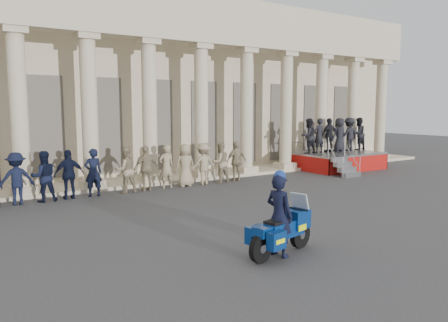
# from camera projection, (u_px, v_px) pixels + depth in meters

# --- Properties ---
(ground) EXTENTS (90.00, 90.00, 0.00)m
(ground) POSITION_uv_depth(u_px,v_px,m) (225.00, 231.00, 11.98)
(ground) COLOR #39393B
(ground) RESTS_ON ground
(building) EXTENTS (40.00, 12.50, 9.00)m
(building) POSITION_uv_depth(u_px,v_px,m) (77.00, 87.00, 23.71)
(building) COLOR #C2B291
(building) RESTS_ON ground
(officer_rank) EXTENTS (20.13, 0.70, 1.84)m
(officer_rank) POSITION_uv_depth(u_px,v_px,m) (2.00, 180.00, 14.97)
(officer_rank) COLOR black
(officer_rank) RESTS_ON ground
(reviewing_stand) EXTENTS (4.92, 4.33, 2.82)m
(reviewing_stand) POSITION_uv_depth(u_px,v_px,m) (337.00, 140.00, 24.37)
(reviewing_stand) COLOR gray
(reviewing_stand) RESTS_ON ground
(motorcycle) EXTENTS (2.10, 1.03, 1.36)m
(motorcycle) POSITION_uv_depth(u_px,v_px,m) (282.00, 230.00, 10.03)
(motorcycle) COLOR black
(motorcycle) RESTS_ON ground
(rider) EXTENTS (0.59, 0.77, 1.99)m
(rider) POSITION_uv_depth(u_px,v_px,m) (279.00, 214.00, 9.90)
(rider) COLOR black
(rider) RESTS_ON ground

